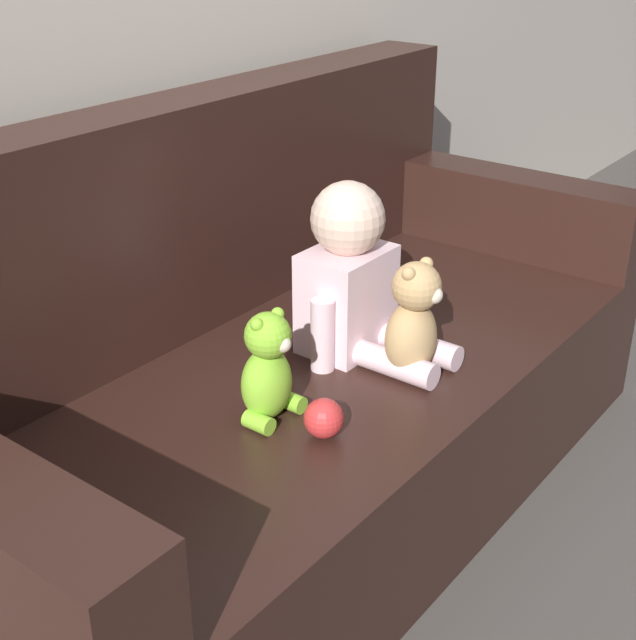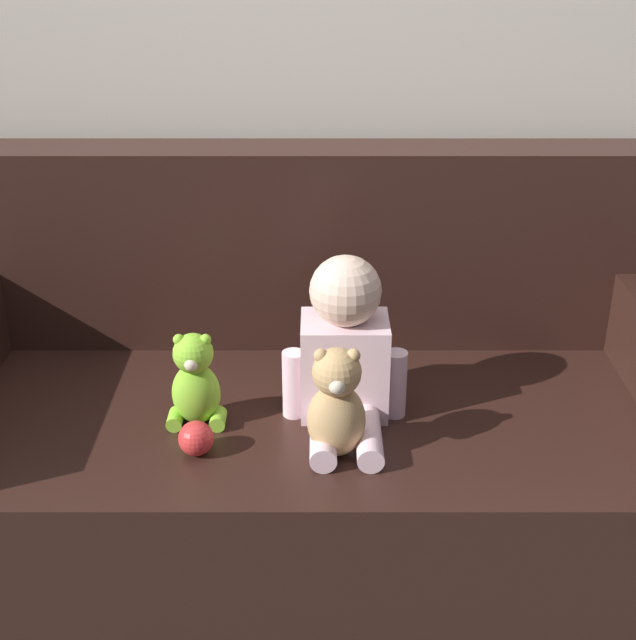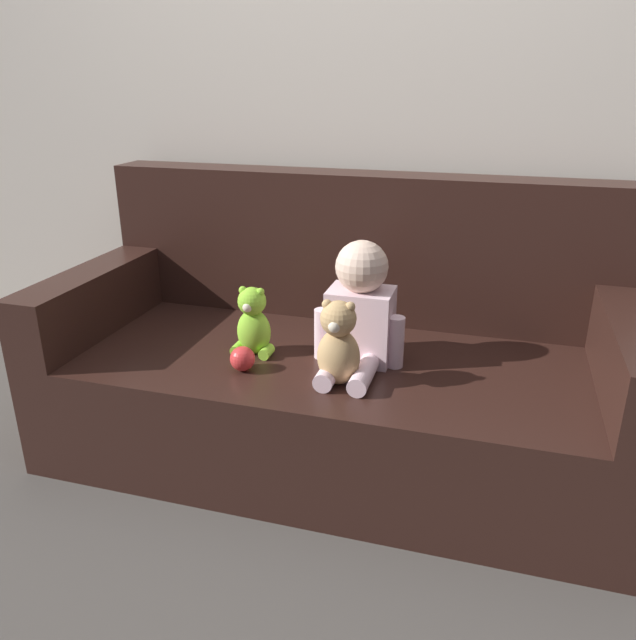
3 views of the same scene
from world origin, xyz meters
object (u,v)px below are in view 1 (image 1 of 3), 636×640
plush_toy_side (268,370)px  toy_ball (324,418)px  person_baby (353,281)px  couch (285,377)px  teddy_bear_brown (413,320)px

plush_toy_side → toy_ball: size_ratio=2.96×
person_baby → plush_toy_side: size_ratio=1.69×
couch → teddy_bear_brown: bearing=-77.4°
teddy_bear_brown → plush_toy_side: (-0.34, 0.14, -0.02)m
teddy_bear_brown → plush_toy_side: 0.36m
couch → person_baby: (0.09, -0.13, 0.26)m
teddy_bear_brown → plush_toy_side: teddy_bear_brown is taller
person_baby → teddy_bear_brown: (-0.02, -0.18, -0.04)m
couch → plush_toy_side: (-0.27, -0.18, 0.20)m
plush_toy_side → toy_ball: plush_toy_side is taller
plush_toy_side → toy_ball: bearing=-84.0°
person_baby → toy_ball: bearing=-153.0°
plush_toy_side → couch: bearing=33.6°
person_baby → teddy_bear_brown: bearing=-97.4°
couch → teddy_bear_brown: couch is taller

